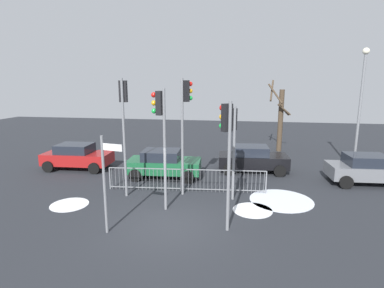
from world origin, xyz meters
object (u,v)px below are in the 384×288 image
(car_black_mid, at_px, (252,158))
(traffic_light_mid_right, at_px, (124,111))
(traffic_light_rear_right, at_px, (161,122))
(car_green_far, at_px, (164,163))
(car_grey_near, at_px, (368,169))
(direction_sign_post, at_px, (106,180))
(traffic_light_rear_left, at_px, (185,111))
(bare_tree_left, at_px, (280,118))
(traffic_light_mid_left, at_px, (227,137))
(car_red_trailing, at_px, (77,156))
(traffic_light_foreground_right, at_px, (232,132))
(street_lamp, at_px, (361,98))

(car_black_mid, bearing_deg, traffic_light_mid_right, -144.43)
(traffic_light_rear_right, relative_size, car_green_far, 1.22)
(car_green_far, height_order, car_grey_near, same)
(car_black_mid, bearing_deg, direction_sign_post, -125.25)
(traffic_light_rear_left, xyz_separation_m, bare_tree_left, (5.11, 9.65, -1.30))
(traffic_light_mid_left, distance_m, car_grey_near, 9.25)
(car_green_far, bearing_deg, car_red_trailing, 168.62)
(car_grey_near, distance_m, bare_tree_left, 7.87)
(car_grey_near, bearing_deg, car_green_far, 179.81)
(traffic_light_rear_left, bearing_deg, traffic_light_mid_left, -9.89)
(traffic_light_foreground_right, height_order, street_lamp, street_lamp)
(traffic_light_mid_left, xyz_separation_m, traffic_light_foreground_right, (0.09, 2.87, -0.28))
(car_red_trailing, bearing_deg, traffic_light_rear_left, -25.71)
(traffic_light_mid_right, relative_size, car_black_mid, 1.32)
(car_grey_near, bearing_deg, traffic_light_rear_left, -165.50)
(car_black_mid, bearing_deg, car_grey_near, -16.23)
(traffic_light_rear_left, bearing_deg, car_grey_near, 65.49)
(traffic_light_foreground_right, xyz_separation_m, street_lamp, (6.71, 5.28, 1.19))
(traffic_light_mid_left, bearing_deg, bare_tree_left, 35.10)
(direction_sign_post, distance_m, bare_tree_left, 15.36)
(traffic_light_foreground_right, height_order, car_black_mid, traffic_light_foreground_right)
(car_black_mid, bearing_deg, car_green_far, -162.13)
(car_green_far, distance_m, car_grey_near, 10.26)
(direction_sign_post, distance_m, car_grey_near, 12.61)
(traffic_light_mid_right, height_order, car_black_mid, traffic_light_mid_right)
(car_grey_near, bearing_deg, traffic_light_rear_right, -157.02)
(car_red_trailing, height_order, car_black_mid, same)
(traffic_light_rear_left, xyz_separation_m, car_red_trailing, (-6.94, 2.96, -2.99))
(traffic_light_mid_left, height_order, car_grey_near, traffic_light_mid_left)
(traffic_light_foreground_right, height_order, direction_sign_post, traffic_light_foreground_right)
(car_black_mid, xyz_separation_m, car_grey_near, (5.58, -1.23, 0.00))
(direction_sign_post, bearing_deg, traffic_light_mid_left, 25.60)
(direction_sign_post, distance_m, car_black_mid, 9.54)
(traffic_light_mid_right, height_order, traffic_light_rear_right, traffic_light_mid_right)
(traffic_light_rear_left, distance_m, traffic_light_mid_right, 2.60)
(traffic_light_mid_left, bearing_deg, traffic_light_foreground_right, 47.22)
(traffic_light_rear_right, height_order, street_lamp, street_lamp)
(traffic_light_mid_left, bearing_deg, car_red_trailing, 104.93)
(car_green_far, xyz_separation_m, bare_tree_left, (6.70, 7.44, 1.69))
(traffic_light_rear_left, height_order, car_grey_near, traffic_light_rear_left)
(traffic_light_mid_left, xyz_separation_m, traffic_light_mid_right, (-4.52, 2.52, 0.53))
(traffic_light_foreground_right, bearing_deg, traffic_light_mid_right, 149.65)
(traffic_light_mid_left, distance_m, car_red_trailing, 11.04)
(car_green_far, bearing_deg, traffic_light_rear_left, -57.91)
(traffic_light_mid_left, height_order, bare_tree_left, bare_tree_left)
(car_grey_near, bearing_deg, traffic_light_mid_left, -142.20)
(car_black_mid, bearing_deg, street_lamp, 6.32)
(direction_sign_post, bearing_deg, car_black_mid, 70.25)
(car_green_far, bearing_deg, bare_tree_left, 44.51)
(traffic_light_rear_right, bearing_deg, car_grey_near, -52.47)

